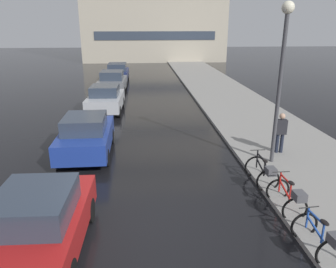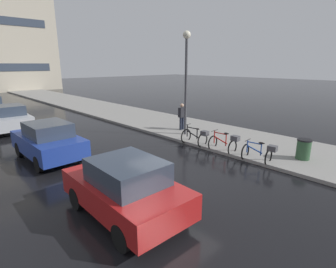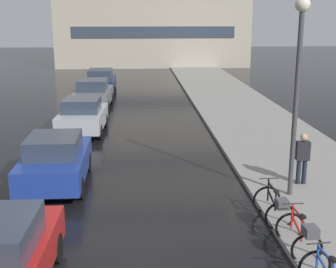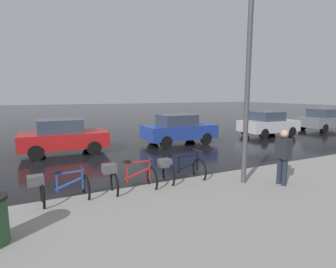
% 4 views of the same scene
% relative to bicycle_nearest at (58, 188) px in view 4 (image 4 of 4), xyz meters
% --- Properties ---
extents(ground_plane, '(140.00, 140.00, 0.00)m').
position_rel_bicycle_nearest_xyz_m(ground_plane, '(-3.83, 1.06, -0.48)').
color(ground_plane, black).
extents(bicycle_nearest, '(0.79, 1.36, 0.92)m').
position_rel_bicycle_nearest_xyz_m(bicycle_nearest, '(0.00, 0.00, 0.00)').
color(bicycle_nearest, black).
rests_on(bicycle_nearest, ground).
extents(bicycle_second, '(0.73, 1.40, 0.99)m').
position_rel_bicycle_nearest_xyz_m(bicycle_second, '(0.03, 1.73, 0.02)').
color(bicycle_second, black).
rests_on(bicycle_second, ground).
extents(bicycle_third, '(0.78, 1.41, 1.02)m').
position_rel_bicycle_nearest_xyz_m(bicycle_third, '(-0.07, 3.37, 0.01)').
color(bicycle_third, black).
rests_on(bicycle_third, ground).
extents(car_red, '(1.99, 3.82, 1.60)m').
position_rel_bicycle_nearest_xyz_m(car_red, '(-6.21, 0.62, 0.33)').
color(car_red, '#AD1919').
rests_on(car_red, ground).
extents(car_blue, '(1.91, 3.97, 1.63)m').
position_rel_bicycle_nearest_xyz_m(car_blue, '(-6.08, 6.55, 0.34)').
color(car_blue, navy).
rests_on(car_blue, ground).
extents(car_silver, '(2.03, 3.82, 1.61)m').
position_rel_bicycle_nearest_xyz_m(car_silver, '(-5.98, 13.20, 0.32)').
color(car_silver, '#B2B5BA').
rests_on(car_silver, ground).
extents(car_grey, '(2.06, 4.04, 1.65)m').
position_rel_bicycle_nearest_xyz_m(car_grey, '(-6.03, 19.11, 0.35)').
color(car_grey, slate).
rests_on(car_grey, ground).
extents(pedestrian, '(0.41, 0.26, 1.73)m').
position_rel_bicycle_nearest_xyz_m(pedestrian, '(1.47, 5.84, 0.50)').
color(pedestrian, '#1E2333').
rests_on(pedestrian, ground).
extents(streetlamp, '(0.41, 0.41, 5.66)m').
position_rel_bicycle_nearest_xyz_m(streetlamp, '(0.85, 4.98, 3.29)').
color(streetlamp, '#424247').
rests_on(streetlamp, ground).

